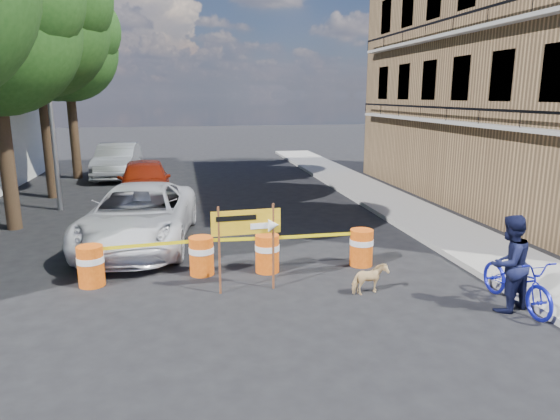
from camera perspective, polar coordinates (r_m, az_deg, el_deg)
name	(u,v)px	position (r m, az deg, el deg)	size (l,w,h in m)	color
ground	(265,300)	(10.35, -1.68, -10.24)	(120.00, 120.00, 0.00)	black
sidewalk_east	(416,215)	(17.67, 15.24, -0.58)	(2.40, 40.00, 0.15)	gray
apartment_building	(545,43)	(22.11, 28.03, 16.51)	(8.00, 16.00, 12.00)	#916F4A
tree_mid_b	(38,24)	(22.17, -25.93, 18.57)	(5.67, 5.40, 9.62)	#332316
tree_far	(68,49)	(26.99, -23.10, 16.53)	(5.04, 4.80, 8.84)	#332316
streetlamp	(50,86)	(19.40, -24.78, 12.70)	(1.25, 0.18, 8.00)	gray
barrel_far_left	(91,265)	(11.67, -20.82, -5.90)	(0.58, 0.58, 0.90)	#DA4B0C
barrel_mid_left	(202,255)	(11.73, -8.96, -5.10)	(0.58, 0.58, 0.90)	#DA4B0C
barrel_mid_right	(267,252)	(11.77, -1.47, -4.88)	(0.58, 0.58, 0.90)	#DA4B0C
barrel_far_right	(361,247)	(12.36, 9.28, -4.16)	(0.58, 0.58, 0.90)	#DA4B0C
detour_sign	(255,228)	(10.40, -2.83, -2.08)	(1.46, 0.29, 1.88)	#592D19
pedestrian	(509,263)	(10.52, 24.69, -5.56)	(0.92, 0.72, 1.90)	#101432
bicycle	(519,257)	(10.76, 25.69, -4.88)	(0.71, 1.07, 2.03)	#1519AC
dog	(370,279)	(10.69, 10.22, -7.80)	(0.35, 0.77, 0.65)	#E2BE82
suv_white	(139,216)	(14.34, -15.81, -0.66)	(2.72, 5.90, 1.64)	white
sedan_red	(145,181)	(20.22, -15.20, 3.26)	(1.95, 4.84, 1.65)	maroon
sedan_silver	(118,161)	(26.58, -18.06, 5.38)	(1.82, 5.21, 1.72)	#9DA0A4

